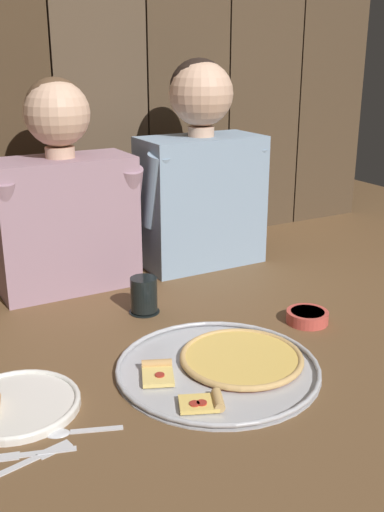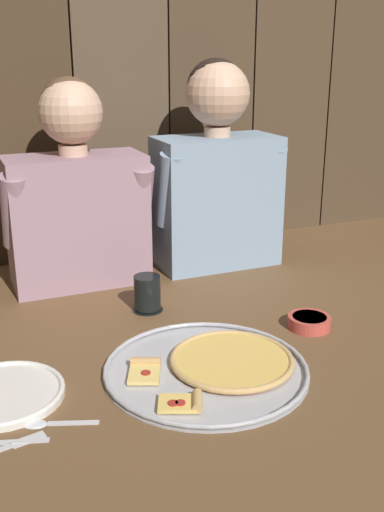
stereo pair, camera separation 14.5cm
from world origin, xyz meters
The scene contains 11 objects.
ground_plane centered at (0.00, 0.00, 0.00)m, with size 3.20×3.20×0.00m, color brown.
pizza_tray centered at (-0.08, -0.13, 0.01)m, with size 0.44×0.44×0.03m.
dinner_plate centered at (-0.51, -0.07, 0.01)m, with size 0.24×0.24×0.03m.
drinking_glass centered at (-0.11, 0.22, 0.05)m, with size 0.08×0.08×0.10m.
dipping_bowl centered at (0.23, -0.04, 0.02)m, with size 0.11×0.11×0.03m.
table_fork centered at (-0.52, -0.22, 0.00)m, with size 0.13×0.05×0.01m.
table_knife centered at (-0.53, -0.24, 0.00)m, with size 0.16×0.05×0.01m.
table_spoon centered at (-0.44, -0.19, 0.00)m, with size 0.14×0.07×0.01m.
diner_left centered at (-0.22, 0.49, 0.27)m, with size 0.42×0.20×0.59m.
diner_right centered at (0.22, 0.49, 0.30)m, with size 0.41×0.20×0.63m.
wooden_backdrop_wall centered at (0.00, 0.75, 0.71)m, with size 2.19×0.03×1.42m.
Camera 2 is at (-0.56, -1.17, 0.65)m, focal length 42.02 mm.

